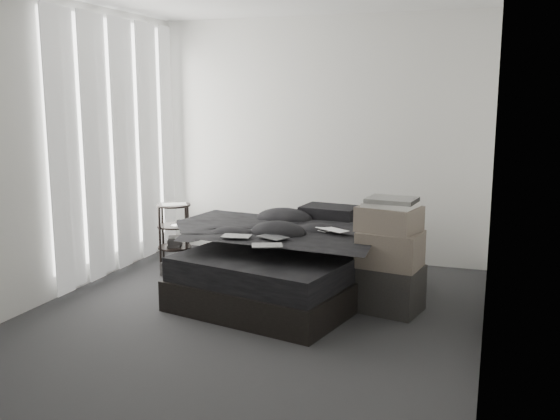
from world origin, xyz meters
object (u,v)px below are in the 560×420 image
(laptop, at_px, (329,223))
(bed, at_px, (291,281))
(side_stand, at_px, (174,236))
(box_lower, at_px, (388,288))

(laptop, bearing_deg, bed, -154.50)
(side_stand, height_order, box_lower, side_stand)
(bed, distance_m, side_stand, 1.57)
(bed, xyz_separation_m, side_stand, (-1.46, 0.54, 0.20))
(bed, relative_size, side_stand, 2.91)
(bed, relative_size, laptop, 6.24)
(bed, xyz_separation_m, box_lower, (0.89, -0.12, 0.06))
(side_stand, relative_size, box_lower, 1.25)
(bed, height_order, box_lower, box_lower)
(bed, xyz_separation_m, laptop, (0.35, -0.03, 0.56))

